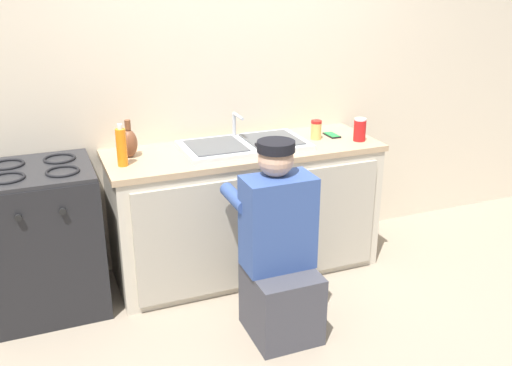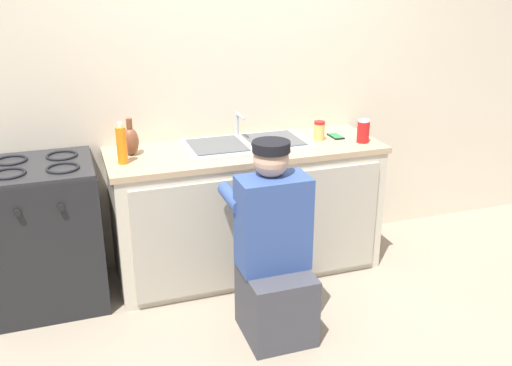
% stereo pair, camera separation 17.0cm
% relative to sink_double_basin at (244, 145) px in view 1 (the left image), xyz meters
% --- Properties ---
extents(ground_plane, '(12.00, 12.00, 0.00)m').
position_rel_sink_double_basin_xyz_m(ground_plane, '(0.00, -0.30, -0.88)').
color(ground_plane, gray).
extents(back_wall, '(6.00, 0.10, 2.50)m').
position_rel_sink_double_basin_xyz_m(back_wall, '(0.00, 0.35, 0.37)').
color(back_wall, beige).
rests_on(back_wall, ground_plane).
extents(counter_cabinet, '(1.73, 0.62, 0.83)m').
position_rel_sink_double_basin_xyz_m(counter_cabinet, '(0.00, -0.01, -0.47)').
color(counter_cabinet, beige).
rests_on(counter_cabinet, ground_plane).
extents(countertop, '(1.77, 0.62, 0.04)m').
position_rel_sink_double_basin_xyz_m(countertop, '(0.00, -0.00, -0.04)').
color(countertop, tan).
rests_on(countertop, counter_cabinet).
extents(sink_double_basin, '(0.80, 0.44, 0.19)m').
position_rel_sink_double_basin_xyz_m(sink_double_basin, '(0.00, 0.00, 0.00)').
color(sink_double_basin, silver).
rests_on(sink_double_basin, countertop).
extents(stove_range, '(0.63, 0.62, 0.90)m').
position_rel_sink_double_basin_xyz_m(stove_range, '(-1.26, -0.00, -0.44)').
color(stove_range, black).
rests_on(stove_range, ground_plane).
extents(plumber_person, '(0.42, 0.61, 1.10)m').
position_rel_sink_double_basin_xyz_m(plumber_person, '(-0.08, -0.75, -0.42)').
color(plumber_person, '#3F3F47').
rests_on(plumber_person, ground_plane).
extents(soap_bottle_orange, '(0.06, 0.06, 0.25)m').
position_rel_sink_double_basin_xyz_m(soap_bottle_orange, '(-0.78, -0.07, 0.09)').
color(soap_bottle_orange, orange).
rests_on(soap_bottle_orange, countertop).
extents(vase_decorative, '(0.10, 0.10, 0.23)m').
position_rel_sink_double_basin_xyz_m(vase_decorative, '(-0.71, 0.08, 0.07)').
color(vase_decorative, brown).
rests_on(vase_decorative, countertop).
extents(cell_phone, '(0.07, 0.14, 0.01)m').
position_rel_sink_double_basin_xyz_m(cell_phone, '(0.65, 0.03, -0.01)').
color(cell_phone, black).
rests_on(cell_phone, countertop).
extents(condiment_jar, '(0.07, 0.07, 0.13)m').
position_rel_sink_double_basin_xyz_m(condiment_jar, '(0.51, -0.00, 0.05)').
color(condiment_jar, '#DBB760').
rests_on(condiment_jar, countertop).
extents(soda_cup_red, '(0.08, 0.08, 0.15)m').
position_rel_sink_double_basin_xyz_m(soda_cup_red, '(0.76, -0.14, 0.06)').
color(soda_cup_red, red).
rests_on(soda_cup_red, countertop).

